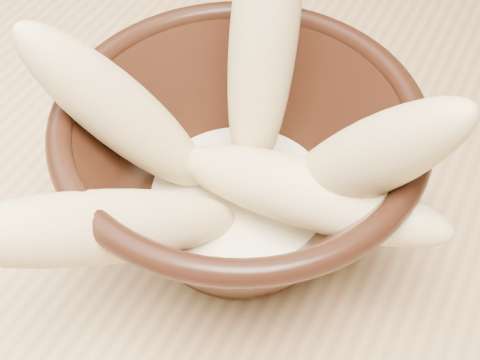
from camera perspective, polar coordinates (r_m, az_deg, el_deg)
name	(u,v)px	position (r m, az deg, el deg)	size (l,w,h in m)	color
table	(178,179)	(0.61, -5.33, 0.10)	(1.20, 0.80, 0.75)	tan
bowl	(240,169)	(0.42, 0.00, 0.91)	(0.22, 0.22, 0.12)	black
milk_puddle	(240,199)	(0.44, 0.00, -1.61)	(0.12, 0.12, 0.02)	#F7EFC6
banana_upright	(264,33)	(0.40, 2.07, 12.39)	(0.04, 0.04, 0.20)	tan
banana_left	(121,113)	(0.40, -10.12, 5.61)	(0.04, 0.04, 0.16)	tan
banana_right	(360,163)	(0.37, 10.21, 1.46)	(0.04, 0.04, 0.17)	tan
banana_across	(303,192)	(0.39, 5.42, -1.05)	(0.04, 0.04, 0.18)	tan
banana_front	(107,227)	(0.37, -11.29, -3.92)	(0.04, 0.04, 0.19)	tan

